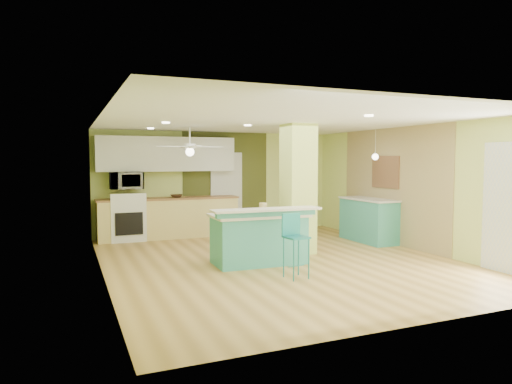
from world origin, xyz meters
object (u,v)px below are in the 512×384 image
Objects in this scene: peninsula at (259,237)px; canister at (263,208)px; side_counter at (369,220)px; fruit_bowl at (176,196)px; bar_stool at (294,235)px.

canister reaches higher than peninsula.
side_counter is 7.84× the size of canister.
canister is at bearing 10.62° from peninsula.
side_counter is (3.11, 1.07, 0.02)m from peninsula.
side_counter is at bearing 19.27° from canister.
side_counter is at bearing -29.24° from fruit_bowl.
canister reaches higher than side_counter.
fruit_bowl reaches higher than side_counter.
canister reaches higher than bar_stool.
canister is (0.80, -3.21, -0.01)m from fruit_bowl.
fruit_bowl is at bearing 94.74° from bar_stool.
bar_stool is 5.20× the size of canister.
peninsula is at bearing -160.98° from side_counter.
peninsula is 3.29m from side_counter.
bar_stool is at bearing -81.90° from peninsula.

